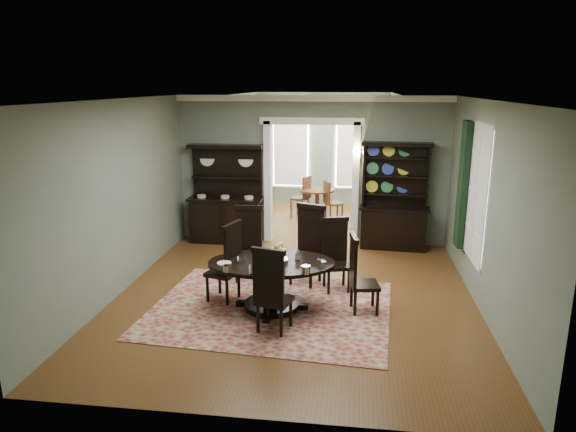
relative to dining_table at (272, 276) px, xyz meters
name	(u,v)px	position (x,y,z in m)	size (l,w,h in m)	color
room	(295,198)	(0.28, 0.46, 1.07)	(5.51, 6.01, 3.01)	#593917
parlor	(320,153)	(0.28, 5.95, 1.01)	(3.51, 3.50, 3.01)	#593917
doorway_trim	(311,165)	(0.28, 3.42, 1.11)	(2.08, 0.25, 2.57)	white
right_window	(470,189)	(2.97, 1.35, 1.09)	(0.15, 1.47, 2.12)	white
wall_sconce	(359,153)	(1.23, 3.27, 1.38)	(0.27, 0.21, 0.21)	#B2952F
rug	(270,309)	(-0.02, -0.03, -0.50)	(3.45, 2.72, 0.01)	maroon
dining_table	(272,276)	(0.00, 0.00, 0.00)	(1.96, 1.89, 0.73)	black
centerpiece	(277,257)	(0.08, -0.02, 0.30)	(1.59, 1.02, 0.26)	silver
chair_far_left	(248,241)	(-0.58, 1.19, 0.15)	(0.50, 0.47, 1.25)	black
chair_far_mid	(309,242)	(0.43, 1.15, 0.18)	(0.61, 0.60, 1.31)	black
chair_far_right	(335,252)	(0.89, 0.91, 0.11)	(0.53, 0.51, 1.17)	black
chair_end_left	(228,260)	(-0.68, 0.18, 0.15)	(0.55, 0.57, 1.24)	black
chair_end_right	(358,272)	(1.25, 0.05, 0.10)	(0.47, 0.49, 1.16)	black
chair_near	(271,289)	(0.12, -0.78, 0.13)	(0.54, 0.52, 1.21)	black
sideboard	(226,208)	(-1.46, 3.18, 0.20)	(1.54, 0.54, 2.02)	black
welsh_dresser	(394,210)	(1.96, 3.19, 0.26)	(1.40, 0.61, 2.12)	black
parlor_table	(317,200)	(0.29, 5.17, -0.01)	(0.81, 0.81, 0.75)	#552D18
parlor_chair_left	(302,196)	(-0.08, 5.28, 0.06)	(0.50, 0.49, 1.05)	#552D18
parlor_chair_right	(331,201)	(0.64, 4.90, 0.03)	(0.48, 0.48, 1.01)	#552D18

